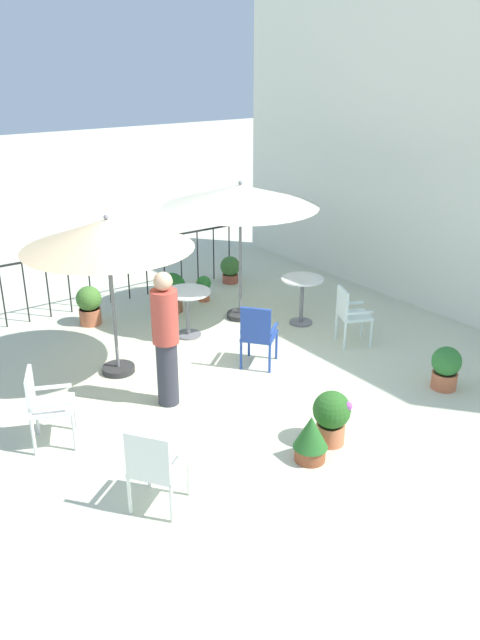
% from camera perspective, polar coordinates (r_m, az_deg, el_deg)
% --- Properties ---
extents(ground_plane, '(60.00, 60.00, 0.00)m').
position_cam_1_polar(ground_plane, '(8.37, -0.76, -5.69)').
color(ground_plane, beige).
extents(villa_facade, '(10.11, 0.30, 5.49)m').
position_cam_1_polar(villa_facade, '(10.54, 19.37, 14.76)').
color(villa_facade, white).
rests_on(villa_facade, ground).
extents(terrace_railing, '(0.03, 5.39, 1.01)m').
position_cam_1_polar(terrace_railing, '(11.03, -11.78, 4.82)').
color(terrace_railing, black).
rests_on(terrace_railing, ground).
extents(patio_umbrella_0, '(2.42, 2.42, 2.23)m').
position_cam_1_polar(patio_umbrella_0, '(9.82, 0.02, 11.01)').
color(patio_umbrella_0, '#2D2D2D').
rests_on(patio_umbrella_0, ground).
extents(patio_umbrella_1, '(2.17, 2.17, 2.17)m').
position_cam_1_polar(patio_umbrella_1, '(8.13, -11.84, 7.46)').
color(patio_umbrella_1, '#2D2D2D').
rests_on(patio_umbrella_1, ground).
extents(cafe_table_0, '(0.67, 0.67, 0.76)m').
position_cam_1_polar(cafe_table_0, '(10.04, 5.60, 2.50)').
color(cafe_table_0, white).
rests_on(cafe_table_0, ground).
extents(cafe_table_1, '(0.71, 0.71, 0.73)m').
position_cam_1_polar(cafe_table_1, '(9.58, -4.75, 1.36)').
color(cafe_table_1, white).
rests_on(cafe_table_1, ground).
extents(patio_chair_0, '(0.61, 0.60, 0.89)m').
position_cam_1_polar(patio_chair_0, '(7.22, -17.19, -7.04)').
color(patio_chair_0, white).
rests_on(patio_chair_0, ground).
extents(patio_chair_1, '(0.63, 0.64, 0.92)m').
position_cam_1_polar(patio_chair_1, '(8.58, 1.61, -1.14)').
color(patio_chair_1, '#24439C').
rests_on(patio_chair_1, ground).
extents(patio_chair_2, '(0.64, 0.63, 0.89)m').
position_cam_1_polar(patio_chair_2, '(6.03, -7.72, -12.79)').
color(patio_chair_2, white).
rests_on(patio_chair_2, ground).
extents(patio_chair_3, '(0.58, 0.58, 0.87)m').
position_cam_1_polar(patio_chair_3, '(9.41, 9.86, 0.72)').
color(patio_chair_3, white).
rests_on(patio_chair_3, ground).
extents(potted_plant_0, '(0.37, 0.37, 0.51)m').
position_cam_1_polar(potted_plant_0, '(11.96, -0.89, 4.62)').
color(potted_plant_0, '#9B4C39').
rests_on(potted_plant_0, ground).
extents(potted_plant_1, '(0.49, 0.49, 0.67)m').
position_cam_1_polar(potted_plant_1, '(10.60, -6.18, 2.62)').
color(potted_plant_1, '#99553A').
rests_on(potted_plant_1, ground).
extents(potted_plant_2, '(0.40, 0.40, 0.63)m').
position_cam_1_polar(potted_plant_2, '(10.32, -13.42, 1.39)').
color(potted_plant_2, '#BB6441').
rests_on(potted_plant_2, ground).
extents(potted_plant_3, '(0.37, 0.37, 0.53)m').
position_cam_1_polar(potted_plant_3, '(6.80, 6.38, -10.48)').
color(potted_plant_3, brown).
rests_on(potted_plant_3, ground).
extents(potted_plant_4, '(0.42, 0.42, 0.63)m').
position_cam_1_polar(potted_plant_4, '(7.07, 8.23, -8.49)').
color(potted_plant_4, '#D07049').
rests_on(potted_plant_4, ground).
extents(potted_plant_5, '(0.38, 0.38, 0.57)m').
position_cam_1_polar(potted_plant_5, '(8.53, 18.01, -4.01)').
color(potted_plant_5, '#C16642').
rests_on(potted_plant_5, ground).
extents(potted_plant_6, '(0.26, 0.26, 0.45)m').
position_cam_1_polar(potted_plant_6, '(11.06, -3.29, 2.99)').
color(potted_plant_6, '#C15D39').
rests_on(potted_plant_6, ground).
extents(standing_person, '(0.34, 0.34, 1.70)m').
position_cam_1_polar(standing_person, '(7.58, -6.69, -1.61)').
color(standing_person, '#33333D').
rests_on(standing_person, ground).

